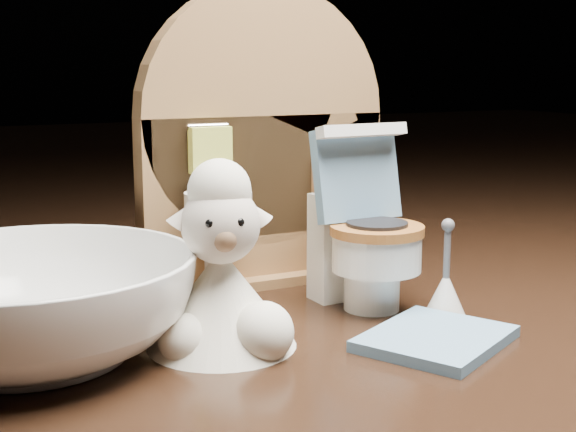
{
  "coord_description": "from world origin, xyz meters",
  "views": [
    {
      "loc": [
        -0.17,
        -0.3,
        0.11
      ],
      "look_at": [
        -0.02,
        0.0,
        0.05
      ],
      "focal_mm": 50.0,
      "sensor_mm": 36.0,
      "label": 1
    }
  ],
  "objects": [
    {
      "name": "backdrop_panel",
      "position": [
        -0.0,
        0.06,
        0.07
      ],
      "size": [
        0.13,
        0.05,
        0.15
      ],
      "color": "olive",
      "rests_on": "ground"
    },
    {
      "name": "toy_toilet",
      "position": [
        0.02,
        0.01,
        0.03
      ],
      "size": [
        0.04,
        0.06,
        0.08
      ],
      "rotation": [
        0.0,
        0.0,
        0.03
      ],
      "color": "white",
      "rests_on": "ground"
    },
    {
      "name": "bath_mat",
      "position": [
        0.02,
        -0.05,
        0.0
      ],
      "size": [
        0.07,
        0.07,
        0.0
      ],
      "primitive_type": "cube",
      "rotation": [
        0.0,
        0.0,
        0.47
      ],
      "color": "#6089AB",
      "rests_on": "ground"
    },
    {
      "name": "toilet_brush",
      "position": [
        0.05,
        -0.02,
        0.01
      ],
      "size": [
        0.02,
        0.02,
        0.04
      ],
      "color": "white",
      "rests_on": "ground"
    },
    {
      "name": "plush_lamb",
      "position": [
        -0.06,
        -0.02,
        0.03
      ],
      "size": [
        0.06,
        0.06,
        0.08
      ],
      "rotation": [
        0.0,
        0.0,
        -0.26
      ],
      "color": "white",
      "rests_on": "ground"
    },
    {
      "name": "ceramic_bowl",
      "position": [
        -0.13,
        0.0,
        0.02
      ],
      "size": [
        0.16,
        0.16,
        0.04
      ],
      "primitive_type": "imported",
      "rotation": [
        0.0,
        0.0,
        0.28
      ],
      "color": "white",
      "rests_on": "ground"
    }
  ]
}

